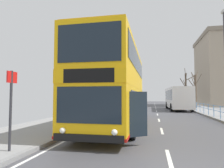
{
  "coord_description": "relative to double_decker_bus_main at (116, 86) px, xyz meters",
  "views": [
    {
      "loc": [
        -0.45,
        -3.53,
        1.81
      ],
      "look_at": [
        -2.61,
        7.16,
        2.48
      ],
      "focal_mm": 32.19,
      "sensor_mm": 36.0,
      "label": 1
    }
  ],
  "objects": [
    {
      "name": "double_decker_bus_main",
      "position": [
        0.0,
        0.0,
        0.0
      ],
      "size": [
        3.24,
        10.42,
        4.55
      ],
      "color": "#F4B20F",
      "rests_on": "ground"
    },
    {
      "name": "bare_tree_far_01",
      "position": [
        8.33,
        20.18,
        0.44
      ],
      "size": [
        1.72,
        2.39,
        5.68
      ],
      "color": "brown",
      "rests_on": "ground"
    },
    {
      "name": "background_bus_far_lane",
      "position": [
        5.39,
        16.98,
        -0.77
      ],
      "size": [
        2.7,
        10.43,
        2.93
      ],
      "color": "white",
      "rests_on": "ground"
    },
    {
      "name": "bare_tree_far_00",
      "position": [
        7.79,
        25.23,
        0.91
      ],
      "size": [
        2.94,
        2.79,
        6.44
      ],
      "color": "brown",
      "rests_on": "ground"
    },
    {
      "name": "bus_stop_sign_near",
      "position": [
        -2.23,
        -5.95,
        -0.71
      ],
      "size": [
        0.08,
        0.44,
        2.46
      ],
      "color": "#2D2D33",
      "rests_on": "ground"
    }
  ]
}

